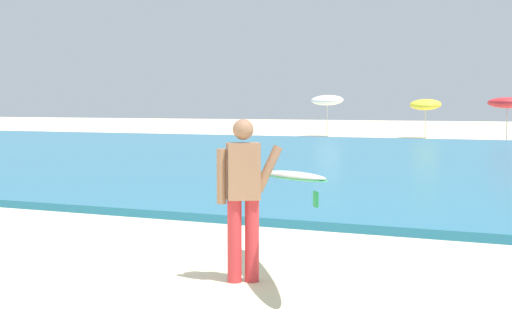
% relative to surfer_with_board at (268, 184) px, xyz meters
% --- Properties ---
extents(ground_plane, '(160.00, 160.00, 0.00)m').
position_rel_surfer_with_board_xyz_m(ground_plane, '(-2.63, -1.15, -1.04)').
color(ground_plane, beige).
extents(sea, '(120.00, 28.00, 0.14)m').
position_rel_surfer_with_board_xyz_m(sea, '(-2.63, 17.23, -0.97)').
color(sea, teal).
rests_on(sea, ground).
extents(surfer_with_board, '(1.90, 2.64, 1.73)m').
position_rel_surfer_with_board_xyz_m(surfer_with_board, '(0.00, 0.00, 0.00)').
color(surfer_with_board, red).
rests_on(surfer_with_board, ground).
extents(beach_umbrella_0, '(1.90, 1.94, 2.48)m').
position_rel_surfer_with_board_xyz_m(beach_umbrella_0, '(-11.46, 34.63, 1.08)').
color(beach_umbrella_0, beige).
rests_on(beach_umbrella_0, ground).
extents(beach_umbrella_1, '(1.73, 1.78, 2.25)m').
position_rel_surfer_with_board_xyz_m(beach_umbrella_1, '(-5.75, 34.69, 0.83)').
color(beach_umbrella_1, beige).
rests_on(beach_umbrella_1, ground).
extents(beach_umbrella_2, '(1.97, 1.99, 2.28)m').
position_rel_surfer_with_board_xyz_m(beach_umbrella_2, '(-1.27, 33.31, 0.92)').
color(beach_umbrella_2, beige).
rests_on(beach_umbrella_2, ground).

